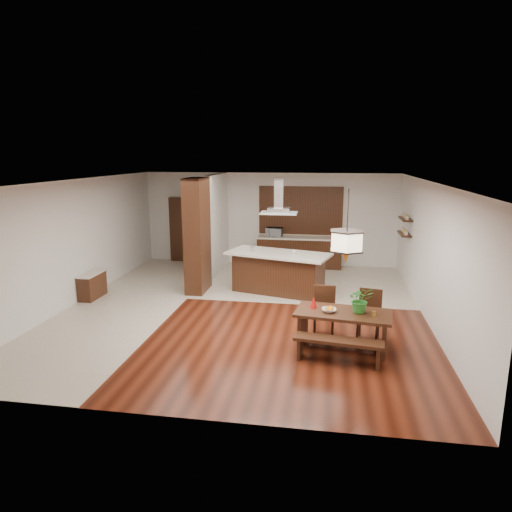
% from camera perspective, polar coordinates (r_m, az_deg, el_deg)
% --- Properties ---
extents(room_shell, '(9.00, 9.04, 2.92)m').
position_cam_1_polar(room_shell, '(10.06, -1.69, 4.58)').
color(room_shell, '#351309').
rests_on(room_shell, ground).
extents(tile_hallway, '(2.50, 9.00, 0.01)m').
position_cam_1_polar(tile_hallway, '(11.36, -15.45, -5.61)').
color(tile_hallway, beige).
rests_on(tile_hallway, ground).
extents(tile_kitchen, '(5.50, 4.00, 0.01)m').
position_cam_1_polar(tile_kitchen, '(12.78, 6.00, -3.17)').
color(tile_kitchen, beige).
rests_on(tile_kitchen, ground).
extents(soffit_band, '(8.00, 9.00, 0.02)m').
position_cam_1_polar(soffit_band, '(9.98, -1.72, 9.26)').
color(soffit_band, '#39180E').
rests_on(soffit_band, room_shell).
extents(partition_pier, '(0.45, 1.00, 2.90)m').
position_cam_1_polar(partition_pier, '(11.63, -7.36, 2.53)').
color(partition_pier, black).
rests_on(partition_pier, ground).
extents(partition_stub, '(0.18, 2.40, 2.90)m').
position_cam_1_polar(partition_stub, '(13.63, -4.88, 4.07)').
color(partition_stub, silver).
rests_on(partition_stub, ground).
extents(hallway_console, '(0.37, 0.88, 0.63)m').
position_cam_1_polar(hallway_console, '(11.91, -19.80, -3.50)').
color(hallway_console, black).
rests_on(hallway_console, ground).
extents(hallway_doorway, '(1.10, 0.20, 2.10)m').
position_cam_1_polar(hallway_doorway, '(15.09, -8.65, 3.26)').
color(hallway_doorway, black).
rests_on(hallway_doorway, ground).
extents(rear_counter, '(2.60, 0.62, 0.95)m').
position_cam_1_polar(rear_counter, '(14.33, 5.42, 0.51)').
color(rear_counter, black).
rests_on(rear_counter, ground).
extents(kitchen_window, '(2.60, 0.08, 1.50)m').
position_cam_1_polar(kitchen_window, '(14.37, 5.60, 5.70)').
color(kitchen_window, '#A45C31').
rests_on(kitchen_window, room_shell).
extents(shelf_lower, '(0.26, 0.90, 0.04)m').
position_cam_1_polar(shelf_lower, '(12.71, 18.05, 2.64)').
color(shelf_lower, black).
rests_on(shelf_lower, room_shell).
extents(shelf_upper, '(0.26, 0.90, 0.04)m').
position_cam_1_polar(shelf_upper, '(12.66, 18.18, 4.42)').
color(shelf_upper, black).
rests_on(shelf_upper, room_shell).
extents(dining_table, '(1.79, 1.07, 0.70)m').
position_cam_1_polar(dining_table, '(8.46, 10.82, -8.04)').
color(dining_table, black).
rests_on(dining_table, ground).
extents(dining_bench, '(1.53, 0.53, 0.42)m').
position_cam_1_polar(dining_bench, '(8.01, 10.23, -11.59)').
color(dining_bench, black).
rests_on(dining_bench, ground).
extents(dining_chair_left, '(0.43, 0.43, 0.96)m').
position_cam_1_polar(dining_chair_left, '(9.00, 8.50, -6.92)').
color(dining_chair_left, black).
rests_on(dining_chair_left, ground).
extents(dining_chair_right, '(0.50, 0.50, 0.97)m').
position_cam_1_polar(dining_chair_right, '(8.93, 13.91, -7.30)').
color(dining_chair_right, black).
rests_on(dining_chair_right, ground).
extents(pendant_lantern, '(0.64, 0.64, 1.31)m').
position_cam_1_polar(pendant_lantern, '(8.02, 11.33, 3.59)').
color(pendant_lantern, '#FFE9C3').
rests_on(pendant_lantern, room_shell).
extents(foliage_plant, '(0.49, 0.44, 0.48)m').
position_cam_1_polar(foliage_plant, '(8.34, 12.93, -5.34)').
color(foliage_plant, '#2A7B29').
rests_on(foliage_plant, dining_table).
extents(fruit_bowl, '(0.27, 0.27, 0.06)m').
position_cam_1_polar(fruit_bowl, '(8.33, 9.11, -6.70)').
color(fruit_bowl, beige).
rests_on(fruit_bowl, dining_table).
extents(napkin_cone, '(0.14, 0.14, 0.21)m').
position_cam_1_polar(napkin_cone, '(8.50, 7.21, -5.73)').
color(napkin_cone, '#BA100D').
rests_on(napkin_cone, dining_table).
extents(gold_ornament, '(0.07, 0.07, 0.09)m').
position_cam_1_polar(gold_ornament, '(8.27, 14.53, -7.01)').
color(gold_ornament, gold).
rests_on(gold_ornament, dining_table).
extents(kitchen_island, '(2.76, 1.76, 1.05)m').
position_cam_1_polar(kitchen_island, '(11.58, 2.80, -2.03)').
color(kitchen_island, black).
rests_on(kitchen_island, ground).
extents(range_hood, '(0.90, 0.55, 0.87)m').
position_cam_1_polar(range_hood, '(11.26, 2.90, 7.49)').
color(range_hood, silver).
rests_on(range_hood, room_shell).
extents(island_cup, '(0.14, 0.14, 0.09)m').
position_cam_1_polar(island_cup, '(11.36, 4.77, 0.54)').
color(island_cup, silver).
rests_on(island_cup, kitchen_island).
extents(microwave, '(0.54, 0.39, 0.28)m').
position_cam_1_polar(microwave, '(14.25, 2.29, 3.00)').
color(microwave, silver).
rests_on(microwave, rear_counter).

